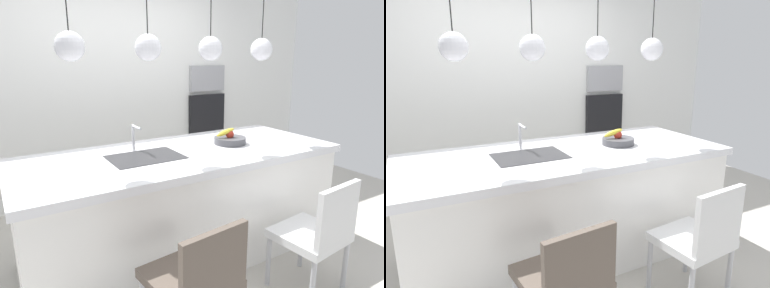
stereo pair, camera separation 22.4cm
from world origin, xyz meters
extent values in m
plane|color=#BCB7AD|center=(0.00, 0.00, 0.00)|extent=(6.60, 6.60, 0.00)
cube|color=white|center=(0.00, 1.65, 1.30)|extent=(6.00, 0.10, 2.60)
cube|color=white|center=(0.00, 0.00, 0.43)|extent=(2.59, 1.03, 0.85)
cube|color=white|center=(0.00, 0.00, 0.88)|extent=(2.65, 1.09, 0.06)
cube|color=#2D2D30|center=(-0.32, 0.00, 0.91)|extent=(0.56, 0.40, 0.02)
cylinder|color=silver|center=(-0.32, 0.24, 1.02)|extent=(0.02, 0.02, 0.22)
cylinder|color=silver|center=(-0.32, 0.16, 1.12)|extent=(0.02, 0.16, 0.02)
cylinder|color=#4C4C51|center=(0.50, 0.00, 0.94)|extent=(0.28, 0.28, 0.06)
sphere|color=#B22D1E|center=(0.50, 0.00, 1.00)|extent=(0.07, 0.07, 0.07)
ellipsoid|color=yellow|center=(0.45, 0.01, 1.02)|extent=(0.19, 0.07, 0.09)
cube|color=#9E9EA3|center=(1.30, 1.58, 1.39)|extent=(0.54, 0.08, 0.34)
cube|color=black|center=(1.30, 1.58, 0.89)|extent=(0.56, 0.08, 0.56)
cube|color=brown|center=(-0.47, -0.91, 0.45)|extent=(0.49, 0.51, 0.06)
cube|color=brown|center=(-0.45, -1.13, 0.66)|extent=(0.42, 0.08, 0.36)
cylinder|color=#B2B2B7|center=(-0.30, -0.69, 0.21)|extent=(0.04, 0.04, 0.42)
cube|color=silver|center=(0.53, -0.91, 0.43)|extent=(0.50, 0.48, 0.06)
cube|color=silver|center=(0.55, -1.11, 0.66)|extent=(0.44, 0.08, 0.41)
cylinder|color=#B2B2B7|center=(0.71, -0.71, 0.20)|extent=(0.04, 0.04, 0.40)
cylinder|color=#B2B2B7|center=(0.31, -0.75, 0.20)|extent=(0.04, 0.04, 0.40)
cylinder|color=#B2B2B7|center=(0.74, -1.08, 0.20)|extent=(0.04, 0.04, 0.40)
sphere|color=silver|center=(-0.82, 0.00, 1.74)|extent=(0.20, 0.20, 0.20)
sphere|color=silver|center=(-0.27, 0.00, 1.74)|extent=(0.20, 0.20, 0.20)
sphere|color=silver|center=(0.27, 0.00, 1.74)|extent=(0.20, 0.20, 0.20)
sphere|color=silver|center=(0.82, 0.00, 1.74)|extent=(0.20, 0.20, 0.20)
cylinder|color=black|center=(0.82, 0.00, 2.13)|extent=(0.01, 0.01, 0.60)
camera|label=1|loc=(-1.34, -2.35, 1.67)|focal=31.79mm
camera|label=2|loc=(-1.14, -2.46, 1.67)|focal=31.79mm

